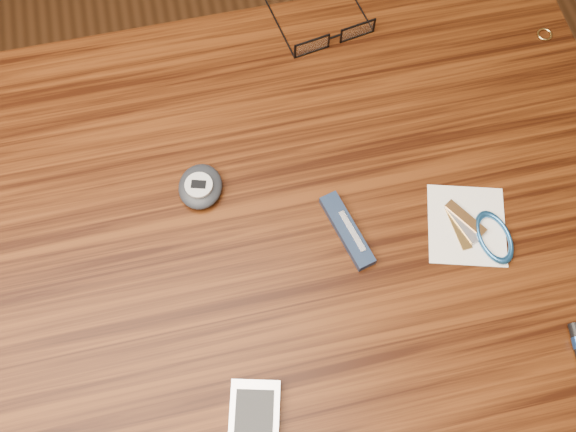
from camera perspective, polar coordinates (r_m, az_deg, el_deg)
The scene contains 8 objects.
ground at distance 1.49m, azimuth -1.90°, elevation -12.64°, with size 3.80×3.80×0.00m, color #472814.
desk at distance 0.87m, azimuth -3.22°, elevation -4.92°, with size 1.00×0.70×0.75m.
eyeglasses at distance 0.91m, azimuth 3.98°, elevation 15.76°, with size 0.14×0.14×0.03m.
gold_ring at distance 0.99m, azimuth 21.84°, elevation 14.76°, with size 0.02×0.02×0.00m, color tan.
pda_phone at distance 0.72m, azimuth -3.05°, elevation -18.30°, with size 0.08×0.11×0.02m.
pedometer at distance 0.79m, azimuth -7.81°, elevation 2.62°, with size 0.07×0.07×0.03m.
notepad_keys at distance 0.80m, azimuth 16.78°, elevation -1.31°, with size 0.12×0.12×0.01m.
pocket_knife at distance 0.77m, azimuth 5.27°, elevation -1.29°, with size 0.05×0.10×0.01m.
Camera 1 is at (-0.01, -0.27, 1.47)m, focal length 40.00 mm.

